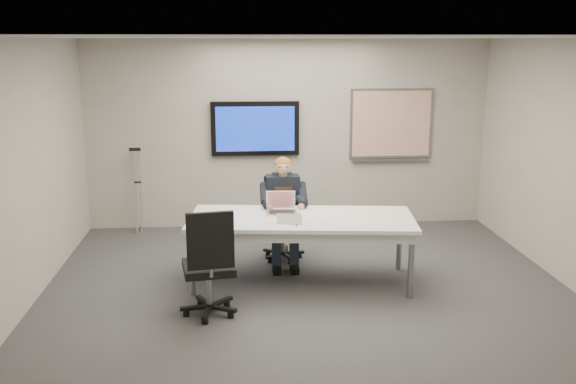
{
  "coord_description": "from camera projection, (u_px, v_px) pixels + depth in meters",
  "views": [
    {
      "loc": [
        -0.77,
        -6.5,
        2.77
      ],
      "look_at": [
        -0.2,
        0.64,
        1.07
      ],
      "focal_mm": 40.0,
      "sensor_mm": 36.0,
      "label": 1
    }
  ],
  "objects": [
    {
      "name": "pen",
      "position": [
        296.0,
        225.0,
        7.04
      ],
      "size": [
        0.01,
        0.13,
        0.01
      ],
      "primitive_type": "cylinder",
      "rotation": [
        0.0,
        1.57,
        1.58
      ],
      "color": "black",
      "rests_on": "conference_table"
    },
    {
      "name": "wall_left",
      "position": [
        16.0,
        180.0,
        6.45
      ],
      "size": [
        0.02,
        6.0,
        2.8
      ],
      "primitive_type": "cube",
      "color": "#A49E94",
      "rests_on": "ground"
    },
    {
      "name": "ceiling",
      "position": [
        313.0,
        37.0,
        6.36
      ],
      "size": [
        6.0,
        6.0,
        0.02
      ],
      "primitive_type": "cube",
      "color": "silver",
      "rests_on": "wall_back"
    },
    {
      "name": "whiteboard",
      "position": [
        391.0,
        125.0,
        9.65
      ],
      "size": [
        1.25,
        0.08,
        1.1
      ],
      "color": "gray",
      "rests_on": "wall_back"
    },
    {
      "name": "crutch",
      "position": [
        138.0,
        188.0,
        9.41
      ],
      "size": [
        0.32,
        0.53,
        1.34
      ],
      "primitive_type": null,
      "rotation": [
        -0.17,
        0.0,
        0.31
      ],
      "color": "#B0B4B8",
      "rests_on": "ground"
    },
    {
      "name": "tv_display",
      "position": [
        255.0,
        129.0,
        9.48
      ],
      "size": [
        1.3,
        0.09,
        0.8
      ],
      "color": "black",
      "rests_on": "wall_back"
    },
    {
      "name": "name_tent",
      "position": [
        289.0,
        218.0,
        7.1
      ],
      "size": [
        0.28,
        0.12,
        0.11
      ],
      "primitive_type": null,
      "rotation": [
        0.0,
        0.0,
        -0.16
      ],
      "color": "silver",
      "rests_on": "conference_table"
    },
    {
      "name": "wall_back",
      "position": [
        289.0,
        134.0,
        9.59
      ],
      "size": [
        6.0,
        0.02,
        2.8
      ],
      "primitive_type": "cube",
      "color": "#A49E94",
      "rests_on": "ground"
    },
    {
      "name": "wall_front",
      "position": [
        371.0,
        279.0,
        3.77
      ],
      "size": [
        6.0,
        0.02,
        2.8
      ],
      "primitive_type": "cube",
      "color": "#A49E94",
      "rests_on": "ground"
    },
    {
      "name": "office_chair_near",
      "position": [
        210.0,
        283.0,
        6.53
      ],
      "size": [
        0.63,
        0.63,
        1.16
      ],
      "rotation": [
        0.0,
        0.0,
        3.29
      ],
      "color": "black",
      "rests_on": "ground"
    },
    {
      "name": "floor",
      "position": [
        311.0,
        300.0,
        7.01
      ],
      "size": [
        6.0,
        6.0,
        0.02
      ],
      "primitive_type": "cube",
      "color": "#3A3A3C",
      "rests_on": "ground"
    },
    {
      "name": "laptop",
      "position": [
        281.0,
        207.0,
        7.56
      ],
      "size": [
        0.36,
        0.34,
        0.24
      ],
      "rotation": [
        0.0,
        0.0,
        -0.07
      ],
      "color": "#B4B4B6",
      "rests_on": "conference_table"
    },
    {
      "name": "office_chair_far",
      "position": [
        282.0,
        233.0,
        8.32
      ],
      "size": [
        0.54,
        0.54,
        1.06
      ],
      "rotation": [
        0.0,
        0.0,
        0.07
      ],
      "color": "black",
      "rests_on": "ground"
    },
    {
      "name": "seated_person",
      "position": [
        284.0,
        223.0,
        8.03
      ],
      "size": [
        0.42,
        0.72,
        1.35
      ],
      "rotation": [
        0.0,
        0.0,
        0.02
      ],
      "color": "#212837",
      "rests_on": "office_chair_far"
    },
    {
      "name": "conference_table",
      "position": [
        301.0,
        225.0,
        7.38
      ],
      "size": [
        2.67,
        1.34,
        0.79
      ],
      "rotation": [
        0.0,
        0.0,
        -0.11
      ],
      "color": "white",
      "rests_on": "ground"
    }
  ]
}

